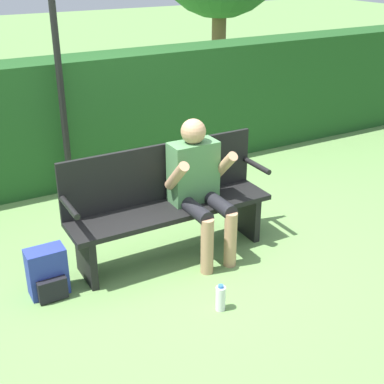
{
  "coord_description": "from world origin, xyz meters",
  "views": [
    {
      "loc": [
        -1.89,
        -3.73,
        2.55
      ],
      "look_at": [
        0.15,
        -0.1,
        0.63
      ],
      "focal_mm": 50.0,
      "sensor_mm": 36.0,
      "label": 1
    }
  ],
  "objects_px": {
    "signpost": "(57,49)",
    "person_seated": "(199,182)",
    "backpack": "(48,273)",
    "park_bench": "(168,201)",
    "water_bottle": "(221,298)"
  },
  "relations": [
    {
      "from": "park_bench",
      "to": "signpost",
      "type": "bearing_deg",
      "value": 104.43
    },
    {
      "from": "person_seated",
      "to": "signpost",
      "type": "xyz_separation_m",
      "value": [
        -0.65,
        1.72,
        0.93
      ]
    },
    {
      "from": "signpost",
      "to": "person_seated",
      "type": "bearing_deg",
      "value": -69.24
    },
    {
      "from": "person_seated",
      "to": "water_bottle",
      "type": "distance_m",
      "value": 1.07
    },
    {
      "from": "backpack",
      "to": "park_bench",
      "type": "bearing_deg",
      "value": 6.29
    },
    {
      "from": "park_bench",
      "to": "signpost",
      "type": "distance_m",
      "value": 1.98
    },
    {
      "from": "park_bench",
      "to": "person_seated",
      "type": "height_order",
      "value": "person_seated"
    },
    {
      "from": "park_bench",
      "to": "signpost",
      "type": "height_order",
      "value": "signpost"
    },
    {
      "from": "water_bottle",
      "to": "signpost",
      "type": "distance_m",
      "value": 3.0
    },
    {
      "from": "person_seated",
      "to": "backpack",
      "type": "height_order",
      "value": "person_seated"
    },
    {
      "from": "person_seated",
      "to": "signpost",
      "type": "bearing_deg",
      "value": 110.76
    },
    {
      "from": "park_bench",
      "to": "water_bottle",
      "type": "distance_m",
      "value": 1.06
    },
    {
      "from": "signpost",
      "to": "backpack",
      "type": "bearing_deg",
      "value": -113.04
    },
    {
      "from": "water_bottle",
      "to": "signpost",
      "type": "bearing_deg",
      "value": 98.0
    },
    {
      "from": "park_bench",
      "to": "water_bottle",
      "type": "bearing_deg",
      "value": -92.84
    }
  ]
}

